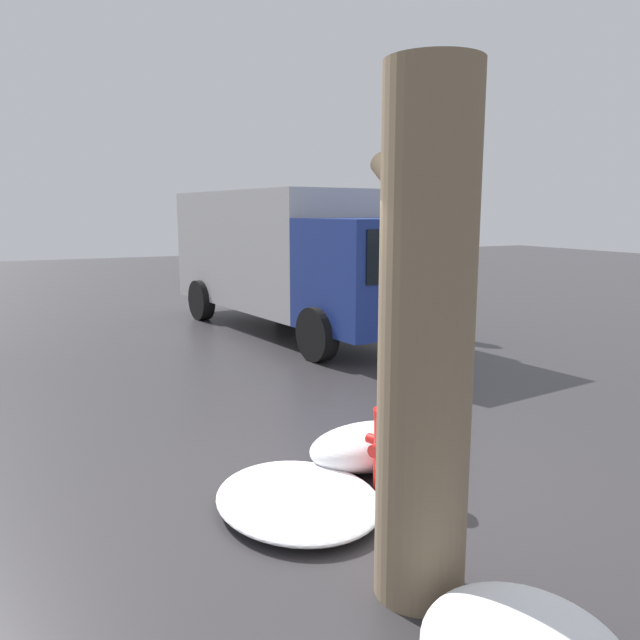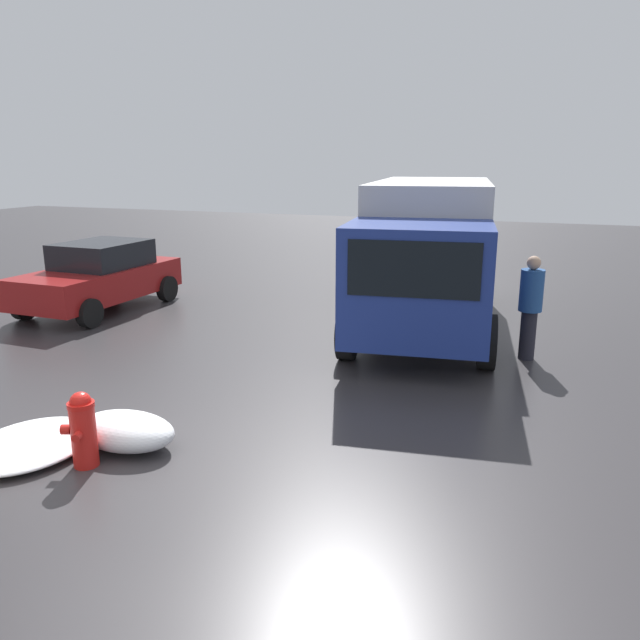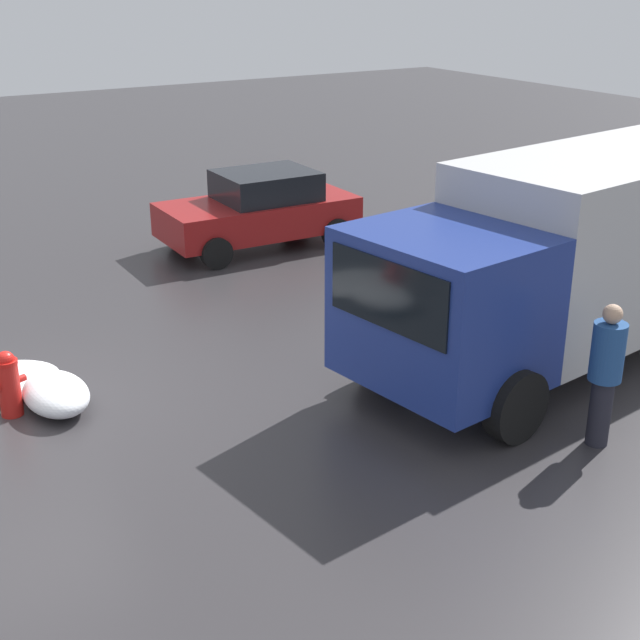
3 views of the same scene
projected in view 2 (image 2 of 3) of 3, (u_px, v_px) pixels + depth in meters
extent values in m
plane|color=#333033|center=(87.00, 465.00, 6.92)|extent=(60.00, 60.00, 0.00)
cylinder|color=red|center=(84.00, 436.00, 6.83)|extent=(0.28, 0.28, 0.69)
cylinder|color=red|center=(81.00, 405.00, 6.74)|extent=(0.29, 0.29, 0.05)
sphere|color=red|center=(80.00, 402.00, 6.73)|extent=(0.23, 0.23, 0.23)
cylinder|color=red|center=(66.00, 430.00, 6.81)|extent=(0.14, 0.13, 0.11)
cylinder|color=red|center=(77.00, 437.00, 6.63)|extent=(0.13, 0.12, 0.09)
cylinder|color=red|center=(89.00, 422.00, 7.00)|extent=(0.13, 0.12, 0.09)
cube|color=navy|center=(417.00, 283.00, 9.91)|extent=(2.19, 2.50, 1.87)
cube|color=black|center=(413.00, 270.00, 8.91)|extent=(0.28, 1.90, 0.82)
cube|color=#BCBCBC|center=(431.00, 239.00, 13.21)|extent=(5.49, 2.94, 2.40)
cylinder|color=black|center=(487.00, 342.00, 9.99)|extent=(0.93, 0.40, 0.90)
cylinder|color=black|center=(348.00, 333.00, 10.49)|extent=(0.93, 0.40, 0.90)
cylinder|color=black|center=(481.00, 285.00, 14.50)|extent=(0.93, 0.40, 0.90)
cylinder|color=black|center=(384.00, 280.00, 15.00)|extent=(0.93, 0.40, 0.90)
cylinder|color=#23232D|center=(528.00, 335.00, 10.50)|extent=(0.26, 0.26, 0.84)
cylinder|color=#234C8C|center=(532.00, 290.00, 10.30)|extent=(0.38, 0.38, 0.70)
sphere|color=tan|center=(534.00, 263.00, 10.19)|extent=(0.23, 0.23, 0.23)
cube|color=maroon|center=(99.00, 282.00, 13.85)|extent=(3.88, 1.82, 0.65)
cube|color=black|center=(102.00, 254.00, 13.87)|extent=(1.88, 1.57, 0.55)
cylinder|color=black|center=(90.00, 313.00, 12.45)|extent=(0.60, 0.21, 0.60)
cylinder|color=black|center=(24.00, 306.00, 13.07)|extent=(0.60, 0.21, 0.60)
cylinder|color=black|center=(167.00, 289.00, 14.80)|extent=(0.60, 0.21, 0.60)
cylinder|color=black|center=(108.00, 283.00, 15.42)|extent=(0.60, 0.21, 0.60)
ellipsoid|color=white|center=(125.00, 431.00, 7.31)|extent=(0.79, 1.25, 0.41)
ellipsoid|color=white|center=(29.00, 444.00, 7.23)|extent=(1.59, 1.32, 0.17)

